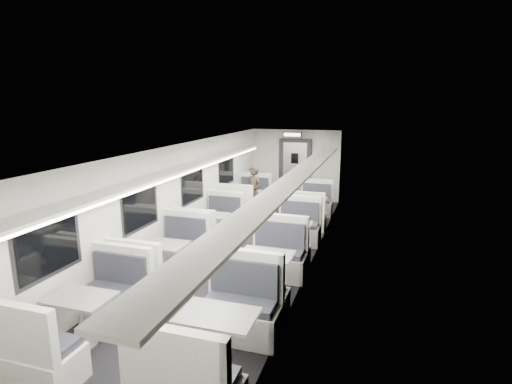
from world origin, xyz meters
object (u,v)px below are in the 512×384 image
Objects in this scene: booth_left_c at (165,261)px; booth_right_b at (291,238)px; booth_left_a at (246,202)px; booth_left_b at (212,228)px; booth_left_d at (82,321)px; vestibule_door at (295,170)px; booth_right_a at (312,209)px; passenger at (253,192)px; booth_right_c at (266,274)px; exit_sign at (292,135)px; booth_right_d at (218,343)px.

booth_right_b is at bearing 44.82° from booth_left_c.
booth_left_a reaches higher than booth_left_b.
booth_left_d is 9.27m from vestibule_door.
booth_left_b is 4.42m from booth_left_d.
booth_right_a is 2.67m from booth_right_b.
booth_right_b is 3.03m from passenger.
booth_left_b is at bearing -101.83° from vestibule_door.
booth_left_c is (0.00, -2.22, 0.02)m from booth_left_b.
booth_left_b is 0.94× the size of booth_right_b.
booth_right_c is (0.00, -4.69, 0.05)m from booth_right_a.
booth_right_a is at bearing -61.63° from exit_sign.
booth_left_b is 1.29× the size of passenger.
booth_right_c is at bearing -48.48° from booth_left_b.
vestibule_door reaches higher than booth_right_c.
booth_left_a is at bearing 90.00° from booth_left_b.
passenger reaches higher than booth_left_b.
booth_left_d is 3.41× the size of exit_sign.
booth_left_c is 1.07× the size of booth_right_a.
booth_left_d is 1.09× the size of booth_right_a.
booth_right_a is 2.86m from exit_sign.
booth_left_b is 4.93m from vestibule_door.
exit_sign is (1.00, 1.72, 1.91)m from booth_left_a.
booth_left_a is 3.44m from booth_right_b.
booth_right_c is at bearing 47.22° from booth_left_d.
passenger is at bearing 110.36° from booth_right_c.
booth_right_a is at bearing 50.59° from booth_left_b.
exit_sign is at bearing 96.57° from booth_right_d.
booth_left_b is 4.80m from exit_sign.
passenger is (0.32, 4.48, 0.39)m from booth_left_c.
booth_right_d is at bearing -73.98° from booth_left_a.
booth_right_d is (0.00, -2.14, 0.02)m from booth_right_c.
booth_right_b is at bearing -6.67° from booth_left_b.
booth_right_a is 2.64m from vestibule_door.
passenger is at bearing 81.85° from booth_left_b.
booth_right_b is at bearing -77.52° from exit_sign.
booth_left_a is 0.89× the size of booth_right_d.
exit_sign reaches higher than booth_left_a.
passenger is (-1.68, -0.18, 0.41)m from booth_right_a.
passenger is at bearing 104.14° from booth_right_d.
booth_right_d is at bearing -90.00° from booth_right_a.
booth_left_d is (0.00, -2.20, 0.01)m from booth_left_c.
exit_sign is (-1.00, 4.52, 1.91)m from booth_right_b.
booth_left_a is at bearing 112.51° from booth_right_c.
booth_left_a is 2.00m from booth_right_a.
booth_right_a is at bearing -66.86° from vestibule_door.
booth_right_a is 1.28× the size of passenger.
booth_left_a is at bearing -114.39° from vestibule_door.
booth_right_c is (2.00, -0.04, 0.03)m from booth_left_c.
booth_left_b is 0.94× the size of vestibule_door.
booth_right_d reaches higher than booth_left_a.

